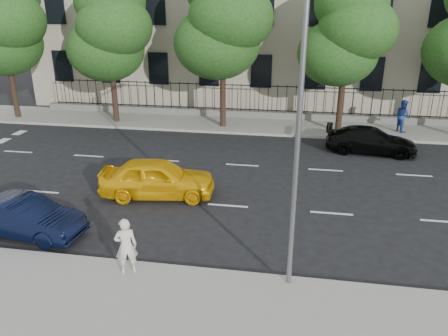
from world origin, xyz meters
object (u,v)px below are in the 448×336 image
object	(u,v)px
yellow_taxi	(157,178)
street_light	(300,104)
navy_sedan	(25,217)
black_sedan	(371,140)
woman_near	(126,246)

from	to	relation	value
yellow_taxi	street_light	bearing A→B (deg)	-138.62
navy_sedan	yellow_taxi	bearing A→B (deg)	-36.23
street_light	black_sedan	world-z (taller)	street_light
woman_near	yellow_taxi	bearing A→B (deg)	-107.08
street_light	yellow_taxi	size ratio (longest dim) A/B	1.73
street_light	black_sedan	bearing A→B (deg)	71.57
yellow_taxi	black_sedan	xyz separation A→B (m)	(9.40, 7.01, -0.12)
street_light	woman_near	distance (m)	6.27
navy_sedan	black_sedan	size ratio (longest dim) A/B	0.88
yellow_taxi	woman_near	distance (m)	5.61
black_sedan	woman_near	distance (m)	15.20
navy_sedan	street_light	bearing A→B (deg)	-89.44
street_light	woman_near	size ratio (longest dim) A/B	4.59
street_light	black_sedan	distance (m)	13.15
black_sedan	woman_near	world-z (taller)	woman_near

